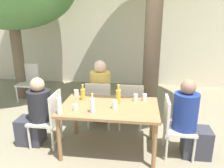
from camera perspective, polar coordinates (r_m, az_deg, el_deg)
ground_plane at (r=3.62m, az=-0.64°, el=-16.43°), size 30.00×30.00×0.00m
cafe_building_wall at (r=6.53m, az=3.74°, el=11.99°), size 10.00×0.08×2.80m
dining_table_front at (r=3.30m, az=-0.68°, el=-7.00°), size 1.45×0.90×0.73m
patio_chair_0 at (r=3.62m, az=-16.00°, el=-8.13°), size 0.44×0.44×0.89m
patio_chair_1 at (r=3.38m, az=15.83°, el=-9.98°), size 0.44×0.44×0.89m
patio_chair_2 at (r=4.03m, az=-3.40°, el=-4.77°), size 0.44×0.44×0.89m
patio_chair_3 at (r=3.96m, az=4.89°, el=-5.18°), size 0.44×0.44×0.89m
patio_chair_4 at (r=5.78m, az=-20.94°, el=1.01°), size 0.44×0.44×0.89m
person_seated_0 at (r=3.71m, az=-19.39°, el=-7.71°), size 0.57×0.35×1.13m
person_seated_1 at (r=3.42m, az=19.78°, el=-9.56°), size 0.58×0.35×1.18m
person_seated_2 at (r=4.21m, az=-2.85°, el=-2.74°), size 0.38×0.59×1.25m
oil_cruet_0 at (r=3.50m, az=-7.61°, el=-2.60°), size 0.07×0.07×0.26m
oil_cruet_1 at (r=3.34m, az=1.63°, el=-3.15°), size 0.08×0.08×0.30m
water_bottle_2 at (r=3.05m, az=-13.68°, el=-5.42°), size 0.07×0.07×0.33m
water_bottle_3 at (r=3.03m, az=-5.14°, el=-5.55°), size 0.07×0.07×0.28m
drinking_glass_0 at (r=3.17m, az=-9.50°, el=-6.01°), size 0.07×0.07×0.08m
drinking_glass_1 at (r=3.17m, az=0.72°, el=-5.36°), size 0.08×0.08×0.12m
drinking_glass_2 at (r=3.45m, az=6.17°, el=-3.54°), size 0.07×0.07×0.12m
drinking_glass_3 at (r=3.48m, az=8.51°, el=-3.48°), size 0.07×0.07×0.11m
drinking_glass_4 at (r=3.72m, az=-9.27°, el=-2.22°), size 0.08×0.08×0.10m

